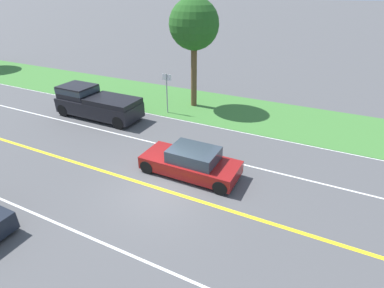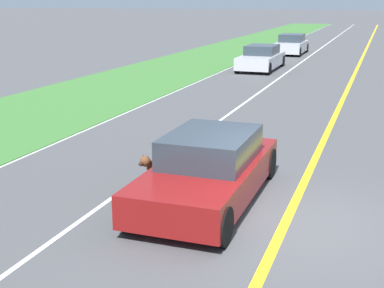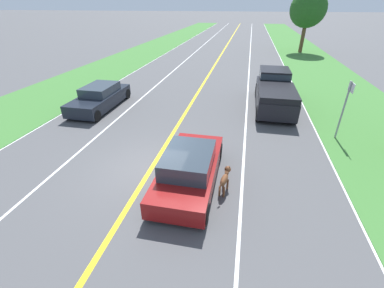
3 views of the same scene
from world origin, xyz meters
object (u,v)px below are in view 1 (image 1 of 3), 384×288
(ego_car, at_px, (191,162))
(dog, at_px, (206,153))
(street_sign, at_px, (167,89))
(roadside_tree_right_near, at_px, (194,25))
(pickup_truck, at_px, (95,102))

(ego_car, bearing_deg, dog, -8.50)
(street_sign, bearing_deg, dog, -133.89)
(street_sign, bearing_deg, roadside_tree_right_near, -25.83)
(dog, bearing_deg, pickup_truck, 87.39)
(pickup_truck, height_order, roadside_tree_right_near, roadside_tree_right_near)
(pickup_truck, distance_m, street_sign, 4.78)
(roadside_tree_right_near, relative_size, street_sign, 2.64)
(ego_car, distance_m, dog, 1.28)
(ego_car, relative_size, pickup_truck, 0.78)
(pickup_truck, xyz_separation_m, roadside_tree_right_near, (4.72, -4.89, 4.50))
(roadside_tree_right_near, xyz_separation_m, street_sign, (-2.05, 0.99, -3.79))
(pickup_truck, distance_m, roadside_tree_right_near, 8.15)
(pickup_truck, bearing_deg, ego_car, -111.33)
(ego_car, bearing_deg, pickup_truck, 68.67)
(ego_car, height_order, dog, ego_car)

